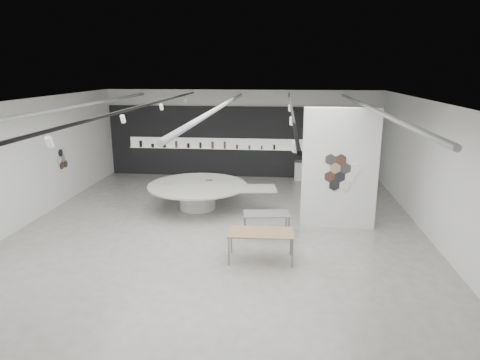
# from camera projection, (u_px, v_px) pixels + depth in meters

# --- Properties ---
(room) EXTENTS (12.02, 14.02, 3.82)m
(room) POSITION_uv_depth(u_px,v_px,m) (214.00, 165.00, 11.98)
(room) COLOR #A2A099
(room) RESTS_ON ground
(back_wall_display) EXTENTS (11.80, 0.27, 3.10)m
(back_wall_display) POSITION_uv_depth(u_px,v_px,m) (240.00, 142.00, 18.79)
(back_wall_display) COLOR black
(back_wall_display) RESTS_ON ground
(partition_column) EXTENTS (2.20, 0.38, 3.60)m
(partition_column) POSITION_uv_depth(u_px,v_px,m) (340.00, 169.00, 12.66)
(partition_column) COLOR white
(partition_column) RESTS_ON ground
(display_island) EXTENTS (4.62, 3.79, 0.86)m
(display_island) POSITION_uv_depth(u_px,v_px,m) (200.00, 193.00, 14.61)
(display_island) COLOR white
(display_island) RESTS_ON ground
(sample_table_wood) EXTENTS (1.64, 0.86, 0.76)m
(sample_table_wood) POSITION_uv_depth(u_px,v_px,m) (261.00, 234.00, 10.61)
(sample_table_wood) COLOR #9D7651
(sample_table_wood) RESTS_ON ground
(sample_table_stone) EXTENTS (1.38, 0.81, 0.67)m
(sample_table_stone) POSITION_uv_depth(u_px,v_px,m) (266.00, 215.00, 12.23)
(sample_table_stone) COLOR gray
(sample_table_stone) RESTS_ON ground
(kitchen_counter) EXTENTS (1.48, 0.70, 1.13)m
(kitchen_counter) POSITION_uv_depth(u_px,v_px,m) (311.00, 171.00, 18.40)
(kitchen_counter) COLOR white
(kitchen_counter) RESTS_ON ground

